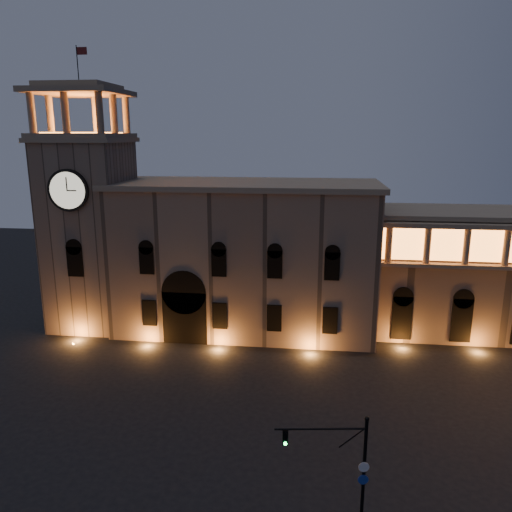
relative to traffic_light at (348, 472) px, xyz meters
name	(u,v)px	position (x,y,z in m)	size (l,w,h in m)	color
ground	(232,429)	(-8.37, 9.44, -3.96)	(160.00, 160.00, 0.00)	black
government_building	(245,257)	(-10.45, 31.38, 4.81)	(30.80, 12.80, 17.60)	#7B6350
clock_tower	(90,224)	(-28.87, 30.42, 8.54)	(9.80, 9.80, 32.40)	#7B6350
traffic_light	(348,472)	(0.00, 0.00, 0.00)	(5.46, 1.11, 7.53)	black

